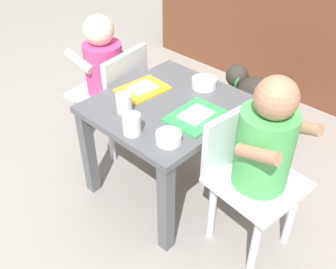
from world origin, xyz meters
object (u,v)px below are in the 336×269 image
(seated_child_left, at_px, (106,69))
(food_tray_right, at_px, (197,116))
(dining_table, at_px, (168,120))
(food_tray_left, at_px, (143,89))
(seated_child_right, at_px, (261,149))
(dog, at_px, (260,96))
(veggie_bowl_far, at_px, (169,137))
(water_cup_right, at_px, (124,104))
(water_cup_left, at_px, (132,125))
(cereal_bowl_right_side, at_px, (204,83))

(seated_child_left, relative_size, food_tray_right, 3.14)
(dining_table, xyz_separation_m, food_tray_right, (0.14, 0.00, 0.09))
(food_tray_left, xyz_separation_m, food_tray_right, (0.28, -0.00, 0.00))
(seated_child_left, bearing_deg, seated_child_right, -2.40)
(dog, distance_m, veggie_bowl_far, 0.81)
(food_tray_left, bearing_deg, veggie_bowl_far, -29.83)
(seated_child_left, xyz_separation_m, dog, (0.47, 0.57, -0.20))
(food_tray_right, height_order, water_cup_right, water_cup_right)
(dog, bearing_deg, water_cup_left, -91.12)
(food_tray_right, bearing_deg, dining_table, -178.61)
(dog, height_order, food_tray_left, food_tray_left)
(dining_table, xyz_separation_m, water_cup_right, (-0.08, -0.15, 0.11))
(water_cup_right, bearing_deg, seated_child_right, 16.86)
(seated_child_right, bearing_deg, dog, 120.32)
(dog, height_order, water_cup_right, water_cup_right)
(veggie_bowl_far, xyz_separation_m, cereal_bowl_right_side, (-0.15, 0.36, 0.00))
(food_tray_left, height_order, veggie_bowl_far, veggie_bowl_far)
(cereal_bowl_right_side, bearing_deg, veggie_bowl_far, -68.01)
(seated_child_left, distance_m, food_tray_right, 0.55)
(seated_child_right, distance_m, cereal_bowl_right_side, 0.43)
(water_cup_right, bearing_deg, food_tray_left, 112.30)
(dog, xyz_separation_m, veggie_bowl_far, (0.11, -0.77, 0.23))
(seated_child_right, xyz_separation_m, cereal_bowl_right_side, (-0.39, 0.19, 0.01))
(food_tray_left, bearing_deg, water_cup_right, -67.70)
(cereal_bowl_right_side, bearing_deg, seated_child_left, -159.99)
(dining_table, distance_m, seated_child_right, 0.42)
(dog, bearing_deg, dining_table, -95.57)
(water_cup_left, xyz_separation_m, veggie_bowl_far, (0.12, 0.05, -0.01))
(seated_child_left, distance_m, dog, 0.76)
(seated_child_left, distance_m, cereal_bowl_right_side, 0.46)
(dining_table, height_order, seated_child_left, seated_child_left)
(veggie_bowl_far, bearing_deg, water_cup_left, -158.55)
(dining_table, relative_size, food_tray_left, 2.69)
(water_cup_left, bearing_deg, water_cup_right, 149.52)
(water_cup_left, bearing_deg, dog, 88.88)
(water_cup_left, height_order, water_cup_right, water_cup_left)
(seated_child_left, distance_m, water_cup_right, 0.38)
(dining_table, height_order, water_cup_left, water_cup_left)
(food_tray_right, bearing_deg, seated_child_right, -1.35)
(seated_child_left, height_order, dog, seated_child_left)
(seated_child_left, height_order, veggie_bowl_far, seated_child_left)
(food_tray_left, xyz_separation_m, water_cup_left, (0.18, -0.22, 0.03))
(seated_child_right, height_order, cereal_bowl_right_side, seated_child_right)
(dining_table, xyz_separation_m, water_cup_left, (0.04, -0.22, 0.11))
(seated_child_right, height_order, dog, seated_child_right)
(food_tray_left, bearing_deg, seated_child_right, -0.67)
(dining_table, height_order, food_tray_right, food_tray_right)
(food_tray_left, relative_size, cereal_bowl_right_side, 2.03)
(veggie_bowl_far, height_order, cereal_bowl_right_side, same)
(seated_child_left, bearing_deg, water_cup_left, -29.12)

